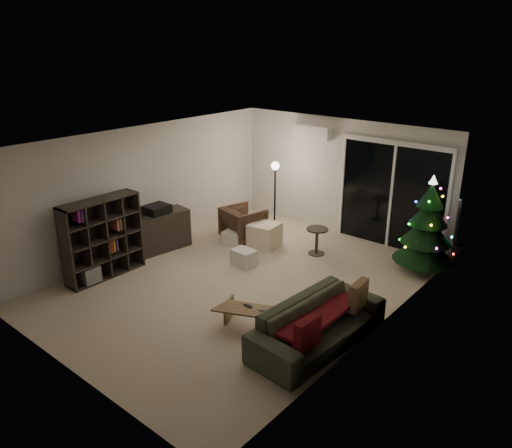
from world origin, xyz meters
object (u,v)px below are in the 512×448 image
Objects in this scene: sofa at (318,323)px; christmas_tree at (428,224)px; media_cabinet at (159,232)px; coffee_table at (256,320)px; bookshelf at (97,236)px; armchair at (243,223)px.

christmas_tree is at bearing 0.96° from sofa.
sofa is at bearing -1.41° from media_cabinet.
media_cabinet is 5.17m from christmas_tree.
media_cabinet is at bearing 84.53° from sofa.
media_cabinet is 3.60m from coffee_table.
armchair is (0.94, 2.90, -0.36)m from bookshelf.
christmas_tree reaches higher than coffee_table.
media_cabinet is at bearing 71.20° from armchair.
armchair reaches higher than sofa.
sofa is 0.93m from coffee_table.
armchair is (0.94, 1.52, -0.03)m from media_cabinet.
media_cabinet is 1.11× the size of coffee_table.
media_cabinet is (0.00, 1.38, -0.33)m from bookshelf.
media_cabinet is at bearing 138.66° from coffee_table.
sofa is at bearing 159.17° from armchair.
christmas_tree is at bearing 37.54° from media_cabinet.
media_cabinet is 0.69× the size of christmas_tree.
bookshelf is at bearing -138.88° from christmas_tree.
armchair is 0.44× the size of christmas_tree.
armchair is at bearing 55.30° from bookshelf.
coffee_table is (2.50, -2.57, -0.18)m from armchair.
christmas_tree reaches higher than bookshelf.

